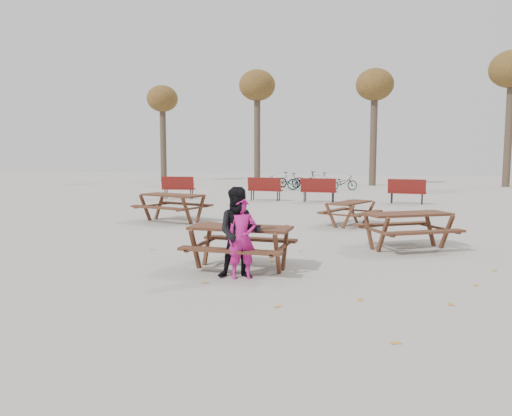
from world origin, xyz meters
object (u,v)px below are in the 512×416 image
(adult, at_px, (239,233))
(picnic_table_far, at_px, (350,214))
(soda_bottle, at_px, (244,224))
(picnic_table_east, at_px, (407,231))
(picnic_table_north, at_px, (173,208))
(main_picnic_table, at_px, (240,237))
(child, at_px, (242,238))
(food_tray, at_px, (241,226))

(adult, bearing_deg, picnic_table_far, 64.67)
(soda_bottle, distance_m, picnic_table_east, 4.09)
(adult, bearing_deg, picnic_table_north, 109.07)
(main_picnic_table, xyz_separation_m, picnic_table_far, (1.37, 6.05, -0.24))
(picnic_table_north, bearing_deg, picnic_table_far, 21.70)
(picnic_table_north, bearing_deg, main_picnic_table, -39.44)
(adult, bearing_deg, soda_bottle, 83.34)
(picnic_table_north, bearing_deg, picnic_table_east, -6.04)
(picnic_table_north, relative_size, picnic_table_far, 1.22)
(adult, relative_size, picnic_table_north, 0.79)
(adult, distance_m, picnic_table_east, 4.39)
(picnic_table_east, bearing_deg, adult, -159.92)
(child, height_order, picnic_table_east, child)
(main_picnic_table, bearing_deg, picnic_table_east, 44.29)
(soda_bottle, height_order, child, child)
(main_picnic_table, height_order, adult, adult)
(soda_bottle, relative_size, picnic_table_east, 0.09)
(soda_bottle, bearing_deg, main_picnic_table, 130.86)
(adult, height_order, picnic_table_east, adult)
(soda_bottle, relative_size, child, 0.13)
(adult, bearing_deg, picnic_table_east, 36.41)
(picnic_table_north, bearing_deg, soda_bottle, -39.32)
(picnic_table_far, bearing_deg, soda_bottle, -170.17)
(main_picnic_table, xyz_separation_m, food_tray, (0.04, -0.11, 0.21))
(child, distance_m, adult, 0.10)
(picnic_table_east, bearing_deg, picnic_table_north, 127.80)
(picnic_table_far, bearing_deg, child, -168.37)
(picnic_table_north, bearing_deg, adult, -41.11)
(main_picnic_table, relative_size, picnic_table_east, 0.98)
(main_picnic_table, bearing_deg, food_tray, -71.29)
(food_tray, xyz_separation_m, picnic_table_north, (-3.95, 5.50, -0.37))
(child, xyz_separation_m, picnic_table_north, (-4.14, 6.00, -0.25))
(main_picnic_table, bearing_deg, adult, -73.56)
(food_tray, distance_m, picnic_table_far, 6.31)
(food_tray, xyz_separation_m, soda_bottle, (0.07, -0.02, 0.05))
(food_tray, height_order, picnic_table_north, picnic_table_north)
(adult, bearing_deg, main_picnic_table, 91.22)
(picnic_table_east, height_order, picnic_table_north, picnic_table_north)
(food_tray, relative_size, picnic_table_north, 0.09)
(soda_bottle, xyz_separation_m, picnic_table_east, (2.79, 2.95, -0.45))
(main_picnic_table, distance_m, soda_bottle, 0.31)
(soda_bottle, relative_size, picnic_table_far, 0.11)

